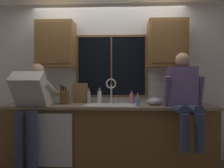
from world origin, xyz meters
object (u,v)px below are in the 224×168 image
cutting_board (80,93)px  bottle_tall_clear (89,97)px  bottle_green_glass (132,98)px  bottle_amber_small (100,97)px  person_sitting_on_counter (184,94)px  person_standing (31,104)px  mixing_bowl (155,101)px  knife_block (64,97)px  soap_dispenser (138,101)px

cutting_board → bottle_tall_clear: cutting_board is taller
cutting_board → bottle_green_glass: (0.83, -0.00, -0.07)m
bottle_amber_small → cutting_board: bearing=179.8°
person_sitting_on_counter → bottle_amber_small: person_sitting_on_counter is taller
cutting_board → person_standing: bearing=-138.9°
person_standing → mixing_bowl: size_ratio=6.50×
person_sitting_on_counter → bottle_amber_small: (-1.22, 0.48, -0.08)m
bottle_green_glass → bottle_tall_clear: size_ratio=0.83×
person_standing → knife_block: (0.38, 0.36, 0.07)m
mixing_bowl → bottle_amber_small: size_ratio=0.93×
mixing_bowl → bottle_amber_small: 0.88m
mixing_bowl → bottle_green_glass: (-0.34, 0.20, 0.03)m
bottle_green_glass → bottle_amber_small: bearing=179.8°
knife_block → bottle_tall_clear: size_ratio=1.24×
bottle_amber_small → knife_block: bearing=-163.3°
mixing_bowl → soap_dispenser: soap_dispenser is taller
person_sitting_on_counter → soap_dispenser: 0.65m
bottle_amber_small → bottle_green_glass: bearing=-0.2°
bottle_amber_small → bottle_tall_clear: bearing=-163.9°
mixing_bowl → bottle_amber_small: bearing=166.8°
person_standing → soap_dispenser: person_standing is taller
cutting_board → bottle_tall_clear: 0.16m
soap_dispenser → bottle_amber_small: bearing=148.5°
cutting_board → bottle_amber_small: 0.32m
mixing_bowl → bottle_tall_clear: size_ratio=0.92×
bottle_green_glass → soap_dispenser: bearing=-78.7°
cutting_board → bottle_green_glass: cutting_board is taller
person_standing → person_sitting_on_counter: bearing=0.9°
soap_dispenser → bottle_amber_small: 0.69m
person_sitting_on_counter → soap_dispenser: size_ratio=6.57×
mixing_bowl → bottle_green_glass: bearing=149.5°
person_standing → knife_block: 0.53m
bottle_green_glass → bottle_tall_clear: (-0.69, -0.05, 0.02)m
knife_block → cutting_board: size_ratio=0.97×
mixing_bowl → soap_dispenser: 0.31m
person_sitting_on_counter → bottle_amber_small: bearing=158.3°
person_standing → bottle_tall_clear: 0.88m
cutting_board → mixing_bowl: bearing=-9.8°
person_standing → knife_block: person_standing is taller
person_standing → bottle_tall_clear: person_standing is taller
mixing_bowl → person_standing: bearing=-169.8°
knife_block → soap_dispenser: knife_block is taller
person_sitting_on_counter → bottle_amber_small: 1.31m
mixing_bowl → bottle_green_glass: size_ratio=1.10×
cutting_board → bottle_tall_clear: size_ratio=1.28×
cutting_board → bottle_amber_small: cutting_board is taller
bottle_tall_clear → bottle_amber_small: size_ratio=1.02×
soap_dispenser → mixing_bowl: bearing=31.1°
mixing_bowl → knife_block: bearing=178.3°
person_standing → soap_dispenser: 1.51m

